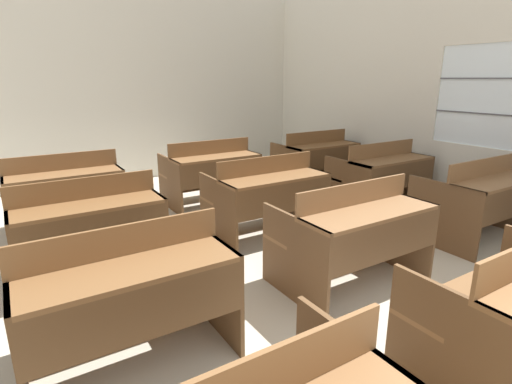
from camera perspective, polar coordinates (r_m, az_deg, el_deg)
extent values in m
cube|color=beige|center=(7.07, -15.69, 14.41)|extent=(5.74, 0.06, 3.10)
cube|color=beige|center=(5.97, 24.36, 2.55)|extent=(0.06, 7.11, 0.87)
cube|color=beige|center=(5.91, 26.93, 23.25)|extent=(0.06, 7.11, 1.04)
cube|color=beige|center=(7.01, 12.65, 13.90)|extent=(0.06, 3.46, 1.20)
cube|color=white|center=(5.47, 32.15, 11.43)|extent=(0.02, 1.68, 1.20)
cube|color=#4C4C51|center=(5.47, 31.75, 9.33)|extent=(0.02, 1.68, 0.02)
cube|color=#4C4C51|center=(5.45, 32.39, 13.55)|extent=(0.02, 1.68, 0.02)
cube|color=#54371E|center=(2.34, 26.70, -20.55)|extent=(0.03, 0.81, 0.69)
cube|color=brown|center=(2.84, 29.05, -12.59)|extent=(1.18, 0.34, 0.03)
cube|color=#54371E|center=(2.97, 28.35, -17.05)|extent=(1.13, 0.04, 0.04)
cube|color=brown|center=(2.59, -31.00, -17.38)|extent=(0.03, 0.81, 0.69)
cube|color=brown|center=(2.79, -6.23, -12.53)|extent=(0.03, 0.81, 0.69)
cube|color=brown|center=(2.29, -17.35, -10.63)|extent=(1.18, 0.39, 0.03)
cube|color=brown|center=(2.22, -15.68, -16.46)|extent=(1.13, 0.02, 0.31)
cube|color=brown|center=(2.41, -18.71, -6.60)|extent=(1.18, 0.02, 0.18)
cube|color=brown|center=(2.80, -19.37, -11.79)|extent=(1.18, 0.34, 0.03)
cube|color=brown|center=(2.93, -18.88, -16.32)|extent=(1.13, 0.04, 0.04)
cube|color=brown|center=(3.10, 5.34, -9.51)|extent=(0.03, 0.81, 0.69)
cube|color=brown|center=(3.86, 19.18, -5.10)|extent=(0.03, 0.81, 0.69)
cube|color=brown|center=(3.20, 16.10, -2.87)|extent=(1.18, 0.39, 0.03)
cube|color=brown|center=(3.15, 18.32, -6.67)|extent=(1.13, 0.02, 0.31)
cube|color=brown|center=(3.29, 13.90, -0.25)|extent=(1.18, 0.02, 0.18)
cube|color=brown|center=(3.58, 10.46, -4.97)|extent=(1.18, 0.34, 0.03)
cube|color=brown|center=(3.68, 10.26, -8.76)|extent=(1.13, 0.04, 0.04)
cube|color=brown|center=(4.40, 24.91, -3.16)|extent=(0.03, 0.81, 0.69)
cube|color=brown|center=(5.38, 31.73, -0.79)|extent=(0.03, 0.81, 0.69)
cube|color=brown|center=(4.70, 31.42, 1.33)|extent=(1.18, 0.39, 0.03)
cube|color=brown|center=(4.76, 29.68, 3.06)|extent=(1.18, 0.02, 0.18)
cube|color=brown|center=(4.97, 26.43, -0.48)|extent=(1.18, 0.34, 0.03)
cube|color=brown|center=(5.04, 26.07, -3.31)|extent=(1.13, 0.04, 0.04)
cube|color=#54371E|center=(3.77, -31.40, -7.09)|extent=(0.03, 0.81, 0.69)
cube|color=#54371E|center=(3.92, -14.42, -4.36)|extent=(0.03, 0.81, 0.69)
cube|color=brown|center=(3.50, -22.69, -1.88)|extent=(1.18, 0.39, 0.03)
cube|color=#54371E|center=(3.38, -21.84, -5.44)|extent=(1.13, 0.02, 0.31)
cube|color=brown|center=(3.65, -23.37, 0.48)|extent=(1.18, 0.02, 0.18)
cube|color=brown|center=(4.00, -23.42, -3.80)|extent=(1.18, 0.34, 0.03)
cube|color=#54371E|center=(4.09, -23.02, -7.23)|extent=(1.13, 0.04, 0.04)
cube|color=brown|center=(4.13, -5.50, -2.89)|extent=(0.03, 0.81, 0.69)
cube|color=brown|center=(4.73, 7.08, -0.48)|extent=(0.03, 0.81, 0.69)
cube|color=brown|center=(4.14, 2.87, 1.98)|extent=(1.18, 0.39, 0.03)
cube|color=brown|center=(4.04, 4.31, -0.89)|extent=(1.13, 0.02, 0.31)
cube|color=brown|center=(4.26, 1.49, 3.88)|extent=(1.18, 0.02, 0.18)
cube|color=brown|center=(4.57, -0.39, -0.09)|extent=(1.18, 0.34, 0.03)
cube|color=brown|center=(4.65, -0.39, -3.17)|extent=(1.13, 0.04, 0.04)
cube|color=brown|center=(5.15, 12.71, 0.63)|extent=(0.03, 0.81, 0.69)
cube|color=brown|center=(6.00, 20.61, 2.14)|extent=(0.03, 0.81, 0.69)
cube|color=brown|center=(5.36, 18.94, 4.36)|extent=(1.18, 0.39, 0.03)
cube|color=brown|center=(5.29, 20.29, 2.19)|extent=(1.13, 0.02, 0.31)
cube|color=brown|center=(5.46, 17.57, 5.81)|extent=(1.18, 0.02, 0.18)
cube|color=brown|center=(5.70, 15.24, 2.59)|extent=(1.18, 0.34, 0.03)
cube|color=brown|center=(5.77, 15.05, 0.07)|extent=(1.13, 0.04, 0.04)
cube|color=brown|center=(5.03, -31.99, -1.84)|extent=(0.03, 0.81, 0.69)
cube|color=brown|center=(5.14, -19.16, 0.08)|extent=(0.03, 0.81, 0.69)
cube|color=brown|center=(4.77, -25.64, 2.28)|extent=(1.18, 0.39, 0.03)
cube|color=brown|center=(4.63, -25.11, -0.20)|extent=(1.13, 0.02, 0.31)
cube|color=brown|center=(4.93, -26.06, 3.90)|extent=(1.18, 0.02, 0.18)
cube|color=brown|center=(5.26, -25.92, 0.43)|extent=(1.18, 0.34, 0.03)
cube|color=brown|center=(5.33, -25.58, -2.27)|extent=(1.13, 0.04, 0.04)
cube|color=brown|center=(5.32, -12.19, 1.12)|extent=(0.03, 0.81, 0.69)
cube|color=brown|center=(5.79, -1.43, 2.70)|extent=(0.03, 0.81, 0.69)
cube|color=brown|center=(5.27, -5.69, 4.96)|extent=(1.18, 0.39, 0.03)
cube|color=brown|center=(5.15, -4.73, 2.78)|extent=(1.13, 0.02, 0.31)
cube|color=brown|center=(5.41, -6.59, 6.37)|extent=(1.18, 0.02, 0.18)
cube|color=brown|center=(5.72, -7.63, 3.06)|extent=(1.18, 0.34, 0.03)
cube|color=brown|center=(5.79, -7.54, 0.54)|extent=(1.13, 0.04, 0.04)
cube|color=#54371E|center=(6.15, 4.22, 3.44)|extent=(0.03, 0.81, 0.69)
cube|color=#54371E|center=(6.88, 12.02, 4.48)|extent=(0.03, 0.81, 0.69)
cube|color=brown|center=(6.28, 9.72, 6.58)|extent=(1.18, 0.39, 0.03)
cube|color=#54371E|center=(6.18, 10.76, 4.77)|extent=(1.13, 0.02, 0.31)
cube|color=brown|center=(6.40, 8.67, 7.77)|extent=(1.18, 0.02, 0.18)
cube|color=brown|center=(6.67, 7.05, 4.90)|extent=(1.18, 0.34, 0.03)
cube|color=#54371E|center=(6.72, 6.98, 2.73)|extent=(1.13, 0.04, 0.04)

